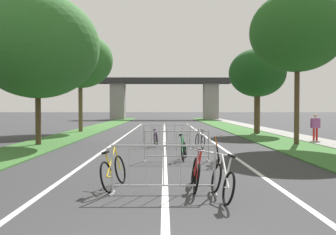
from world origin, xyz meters
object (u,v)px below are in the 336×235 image
(tree_right_cypress_far, at_px, (297,32))
(bicycle_purple_3, at_px, (156,138))
(pedestrian_with_backpack, at_px, (315,125))
(bicycle_green_1, at_px, (183,150))
(bicycle_yellow_5, at_px, (113,171))
(bicycle_white_2, at_px, (223,181))
(bicycle_red_6, at_px, (196,173))
(crowd_barrier_second, at_px, (177,146))
(crowd_barrier_third, at_px, (167,136))
(tree_left_oak_mid, at_px, (37,46))
(tree_left_pine_far, at_px, (80,61))
(tree_right_oak_near, at_px, (257,73))
(bicycle_black_4, at_px, (200,140))
(bicycle_orange_0, at_px, (218,152))
(crowd_barrier_nearest, at_px, (163,170))

(tree_right_cypress_far, bearing_deg, bicycle_purple_3, -176.87)
(tree_right_cypress_far, xyz_separation_m, pedestrian_with_backpack, (1.59, 1.56, -4.67))
(bicycle_green_1, relative_size, pedestrian_with_backpack, 1.03)
(tree_right_cypress_far, distance_m, bicycle_yellow_5, 13.43)
(bicycle_white_2, relative_size, bicycle_purple_3, 0.97)
(tree_right_cypress_far, relative_size, bicycle_red_6, 4.48)
(crowd_barrier_second, relative_size, crowd_barrier_third, 0.99)
(tree_right_cypress_far, xyz_separation_m, bicycle_yellow_5, (-7.74, -9.66, -5.21))
(tree_left_oak_mid, bearing_deg, bicycle_red_6, -54.50)
(crowd_barrier_second, xyz_separation_m, bicycle_red_6, (0.29, -4.26, -0.15))
(tree_left_pine_far, bearing_deg, bicycle_red_6, -70.02)
(tree_right_oak_near, bearing_deg, bicycle_purple_3, -131.22)
(tree_right_cypress_far, relative_size, crowd_barrier_third, 3.36)
(tree_right_oak_near, relative_size, bicycle_white_2, 3.62)
(bicycle_black_4, bearing_deg, bicycle_purple_3, 146.45)
(crowd_barrier_third, bearing_deg, tree_left_pine_far, 121.90)
(bicycle_red_6, bearing_deg, tree_left_oak_mid, -52.85)
(bicycle_orange_0, distance_m, bicycle_purple_3, 6.01)
(tree_right_oak_near, distance_m, crowd_barrier_nearest, 19.33)
(tree_right_cypress_far, xyz_separation_m, crowd_barrier_second, (-6.15, -5.55, -5.07))
(crowd_barrier_second, relative_size, pedestrian_with_backpack, 1.48)
(tree_right_cypress_far, distance_m, crowd_barrier_third, 8.25)
(bicycle_orange_0, relative_size, bicycle_yellow_5, 0.98)
(tree_right_oak_near, relative_size, bicycle_orange_0, 3.61)
(tree_right_cypress_far, height_order, bicycle_red_6, tree_right_cypress_far)
(crowd_barrier_second, bearing_deg, tree_right_cypress_far, 42.04)
(tree_right_oak_near, height_order, bicycle_yellow_5, tree_right_oak_near)
(crowd_barrier_third, xyz_separation_m, bicycle_green_1, (0.56, -4.23, -0.17))
(bicycle_green_1, bearing_deg, crowd_barrier_third, 105.84)
(tree_left_pine_far, bearing_deg, bicycle_orange_0, -62.42)
(tree_left_oak_mid, distance_m, pedestrian_with_backpack, 14.93)
(tree_left_oak_mid, distance_m, bicycle_yellow_5, 11.57)
(bicycle_red_6, height_order, pedestrian_with_backpack, pedestrian_with_backpack)
(bicycle_yellow_5, bearing_deg, crowd_barrier_second, 78.92)
(tree_right_cypress_far, distance_m, bicycle_black_4, 7.30)
(bicycle_orange_0, xyz_separation_m, pedestrian_with_backpack, (6.39, 7.54, 0.56))
(crowd_barrier_third, distance_m, bicycle_yellow_5, 8.91)
(bicycle_yellow_5, bearing_deg, tree_left_pine_far, 115.04)
(tree_left_pine_far, height_order, bicycle_yellow_5, tree_left_pine_far)
(bicycle_purple_3, bearing_deg, bicycle_red_6, -79.79)
(tree_right_cypress_far, bearing_deg, tree_left_oak_mid, -179.06)
(crowd_barrier_nearest, bearing_deg, tree_left_pine_far, 107.68)
(bicycle_orange_0, bearing_deg, bicycle_white_2, 90.10)
(crowd_barrier_second, xyz_separation_m, bicycle_green_1, (0.26, 0.47, -0.17))
(bicycle_black_4, xyz_separation_m, bicycle_red_6, (-0.94, -8.49, 0.01))
(crowd_barrier_nearest, bearing_deg, bicycle_purple_3, 92.31)
(tree_right_oak_near, distance_m, crowd_barrier_second, 14.93)
(bicycle_orange_0, height_order, bicycle_yellow_5, bicycle_orange_0)
(bicycle_green_1, bearing_deg, bicycle_purple_3, 111.45)
(tree_left_pine_far, height_order, tree_right_oak_near, tree_left_pine_far)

